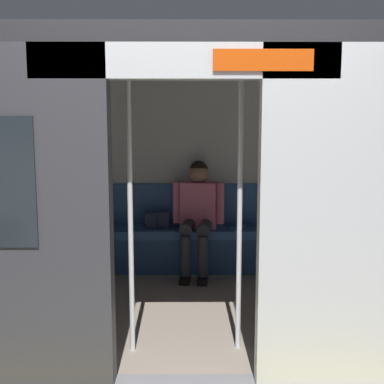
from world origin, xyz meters
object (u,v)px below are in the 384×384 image
(train_car, at_px, (180,141))
(bench_seat, at_px, (187,239))
(person_seated, at_px, (198,210))
(handbag, at_px, (157,220))
(book, at_px, (238,226))
(grab_pole_door, at_px, (130,210))
(grab_pole_far, at_px, (240,209))

(train_car, xyz_separation_m, bench_seat, (-0.05, -1.11, -1.10))
(person_seated, xyz_separation_m, handbag, (0.44, -0.11, -0.13))
(train_car, height_order, book, train_car)
(bench_seat, distance_m, handbag, 0.38)
(bench_seat, relative_size, grab_pole_door, 1.39)
(bench_seat, xyz_separation_m, handbag, (0.32, -0.06, 0.20))
(grab_pole_far, bearing_deg, book, -95.37)
(bench_seat, bearing_deg, grab_pole_door, 78.77)
(train_car, xyz_separation_m, grab_pole_far, (-0.43, 0.76, -0.44))
(grab_pole_far, bearing_deg, grab_pole_door, 2.86)
(person_seated, distance_m, handbag, 0.47)
(bench_seat, xyz_separation_m, grab_pole_far, (-0.38, 1.87, 0.67))
(person_seated, relative_size, book, 5.45)
(train_car, height_order, person_seated, train_car)
(grab_pole_door, bearing_deg, person_seated, -105.00)
(bench_seat, relative_size, grab_pole_far, 1.39)
(person_seated, distance_m, grab_pole_door, 1.95)
(bench_seat, distance_m, grab_pole_door, 2.06)
(train_car, relative_size, handbag, 24.62)
(handbag, height_order, grab_pole_door, grab_pole_door)
(person_seated, bearing_deg, grab_pole_far, 98.14)
(bench_seat, height_order, person_seated, person_seated)
(bench_seat, distance_m, grab_pole_far, 2.02)
(handbag, bearing_deg, bench_seat, 169.83)
(bench_seat, bearing_deg, person_seated, 156.60)
(book, bearing_deg, person_seated, 24.97)
(train_car, height_order, handbag, train_car)
(grab_pole_door, bearing_deg, train_car, -112.36)
(handbag, bearing_deg, book, 179.81)
(grab_pole_door, bearing_deg, book, -115.56)
(person_seated, relative_size, handbag, 4.61)
(train_car, bearing_deg, person_seated, -99.04)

